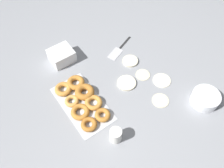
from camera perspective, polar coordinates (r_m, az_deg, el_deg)
name	(u,v)px	position (r m, az deg, el deg)	size (l,w,h in m)	color
ground_plane	(123,82)	(1.47, 2.77, 0.39)	(3.00, 3.00, 0.00)	gray
pancake_0	(160,100)	(1.42, 11.59, -3.86)	(0.10, 0.10, 0.01)	beige
pancake_1	(130,61)	(1.57, 4.41, 5.54)	(0.10, 0.10, 0.01)	beige
pancake_2	(127,83)	(1.46, 3.51, 0.26)	(0.12, 0.12, 0.01)	beige
pancake_3	(162,80)	(1.50, 11.90, 0.91)	(0.11, 0.11, 0.01)	silver
pancake_4	(143,75)	(1.51, 7.43, 2.26)	(0.09, 0.09, 0.01)	beige
donut_tray	(82,100)	(1.39, -7.23, -3.83)	(0.40, 0.22, 0.04)	silver
batter_bowl	(205,98)	(1.46, 21.51, -3.23)	(0.16, 0.16, 0.07)	white
container_stack	(62,56)	(1.58, -12.01, 6.70)	(0.14, 0.15, 0.08)	white
paper_cup	(116,135)	(1.25, 0.89, -12.22)	(0.06, 0.06, 0.09)	white
spatula	(117,51)	(1.63, 1.33, 7.93)	(0.12, 0.25, 0.01)	black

